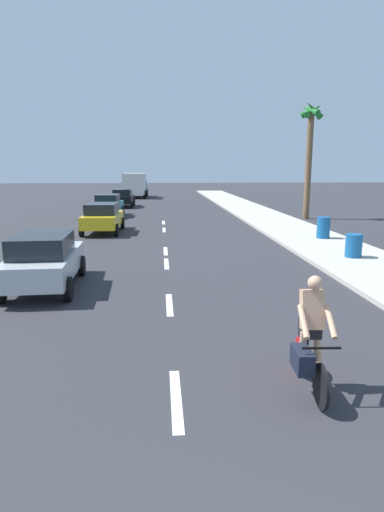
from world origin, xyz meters
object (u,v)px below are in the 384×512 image
object	(u,v)px
parked_car_silver	(44,260)
palm_tree_far	(310,136)
trash_bin_far	(323,228)
cyclist	(310,340)
parked_car_black	(123,197)
parked_car_teal	(108,205)
trash_bin_near	(354,246)
delivery_truck	(135,185)
parked_car_yellow	(103,217)

from	to	relation	value
parked_car_silver	palm_tree_far	xyz separation A→B (m)	(13.16, 16.31, 4.59)
palm_tree_far	trash_bin_far	world-z (taller)	palm_tree_far
cyclist	parked_car_black	xyz separation A→B (m)	(-5.50, 32.51, 0.01)
cyclist	parked_car_black	size ratio (longest dim) A/B	0.44
palm_tree_far	parked_car_teal	bearing A→B (deg)	169.77
cyclist	parked_car_black	bearing A→B (deg)	-77.17
parked_car_teal	palm_tree_far	size ratio (longest dim) A/B	0.53
cyclist	trash_bin_near	xyz separation A→B (m)	(4.89, 9.20, -0.26)
delivery_truck	trash_bin_near	world-z (taller)	delivery_truck
palm_tree_far	parked_car_black	bearing A→B (deg)	142.74
parked_car_silver	delivery_truck	bearing A→B (deg)	86.67
parked_car_teal	delivery_truck	bearing A→B (deg)	89.86
parked_car_black	delivery_truck	bearing A→B (deg)	88.55
parked_car_black	trash_bin_far	xyz separation A→B (m)	(10.91, -18.93, -0.20)
parked_car_yellow	palm_tree_far	world-z (taller)	palm_tree_far
parked_car_yellow	parked_car_teal	bearing A→B (deg)	95.90
trash_bin_far	parked_car_teal	bearing A→B (deg)	134.81
parked_car_teal	parked_car_silver	bearing A→B (deg)	-86.71
parked_car_silver	parked_car_black	bearing A→B (deg)	87.26
parked_car_silver	parked_car_yellow	bearing A→B (deg)	85.98
parked_car_yellow	cyclist	bearing A→B (deg)	-71.40
parked_car_yellow	trash_bin_near	size ratio (longest dim) A/B	4.89
trash_bin_far	palm_tree_far	bearing A→B (deg)	76.10
parked_car_teal	palm_tree_far	xyz separation A→B (m)	(13.52, -2.44, 4.59)
parked_car_yellow	trash_bin_far	xyz separation A→B (m)	(10.69, -3.49, -0.20)
delivery_truck	cyclist	bearing A→B (deg)	-82.19
parked_car_silver	parked_car_yellow	world-z (taller)	same
cyclist	trash_bin_far	size ratio (longest dim) A/B	1.83
cyclist	parked_car_black	world-z (taller)	cyclist
parked_car_silver	palm_tree_far	size ratio (longest dim) A/B	0.53
parked_car_silver	parked_car_black	xyz separation A→B (m)	(0.03, 26.29, 0.00)
parked_car_silver	palm_tree_far	bearing A→B (deg)	48.44
palm_tree_far	trash_bin_far	xyz separation A→B (m)	(-2.21, -8.94, -4.79)
parked_car_yellow	parked_car_teal	size ratio (longest dim) A/B	1.03
parked_car_black	trash_bin_near	world-z (taller)	parked_car_black
cyclist	delivery_truck	bearing A→B (deg)	-80.30
cyclist	trash_bin_far	xyz separation A→B (m)	(5.41, 13.59, -0.19)
parked_car_yellow	parked_car_teal	world-z (taller)	same
delivery_truck	trash_bin_far	world-z (taller)	delivery_truck
parked_car_silver	parked_car_teal	distance (m)	18.75
palm_tree_far	trash_bin_near	world-z (taller)	palm_tree_far
parked_car_teal	parked_car_black	xyz separation A→B (m)	(0.39, 7.54, 0.00)
palm_tree_far	trash_bin_near	size ratio (longest dim) A/B	9.00
parked_car_teal	trash_bin_near	xyz separation A→B (m)	(10.79, -15.76, -0.27)
parked_car_yellow	parked_car_black	bearing A→B (deg)	92.26
parked_car_teal	palm_tree_far	distance (m)	14.48
parked_car_yellow	parked_car_black	xyz separation A→B (m)	(-0.23, 15.43, -0.00)
parked_car_yellow	delivery_truck	size ratio (longest dim) A/B	0.66
parked_car_silver	parked_car_teal	bearing A→B (deg)	88.43
parked_car_teal	delivery_truck	distance (m)	19.86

